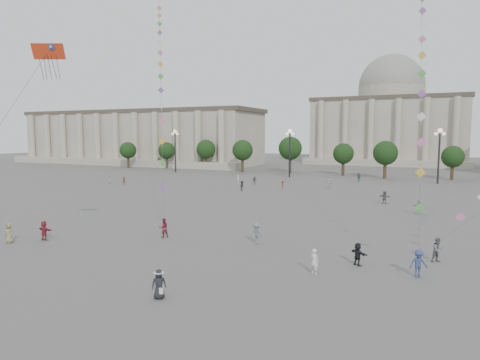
% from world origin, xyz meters
% --- Properties ---
extents(ground, '(360.00, 360.00, 0.00)m').
position_xyz_m(ground, '(0.00, 0.00, 0.00)').
color(ground, '#575552').
rests_on(ground, ground).
extents(hall_west, '(84.00, 26.22, 17.20)m').
position_xyz_m(hall_west, '(-75.00, 93.89, 8.43)').
color(hall_west, '#9F9485').
rests_on(hall_west, ground).
extents(hall_central, '(48.30, 34.30, 35.50)m').
position_xyz_m(hall_central, '(0.00, 129.22, 14.23)').
color(hall_central, '#9F9485').
rests_on(hall_central, ground).
extents(tree_row, '(137.12, 5.12, 8.00)m').
position_xyz_m(tree_row, '(0.00, 78.00, 5.39)').
color(tree_row, '#322619').
rests_on(tree_row, ground).
extents(lamp_post_far_west, '(2.00, 0.90, 10.65)m').
position_xyz_m(lamp_post_far_west, '(-45.00, 70.00, 7.35)').
color(lamp_post_far_west, '#262628').
rests_on(lamp_post_far_west, ground).
extents(lamp_post_mid_west, '(2.00, 0.90, 10.65)m').
position_xyz_m(lamp_post_mid_west, '(-15.00, 70.00, 7.35)').
color(lamp_post_mid_west, '#262628').
rests_on(lamp_post_mid_west, ground).
extents(lamp_post_mid_east, '(2.00, 0.90, 10.65)m').
position_xyz_m(lamp_post_mid_east, '(15.00, 70.00, 7.35)').
color(lamp_post_mid_east, '#262628').
rests_on(lamp_post_mid_east, ground).
extents(person_crowd_0, '(1.14, 0.85, 1.80)m').
position_xyz_m(person_crowd_0, '(0.50, 67.42, 0.90)').
color(person_crowd_0, '#2E4967').
rests_on(person_crowd_0, ground).
extents(person_crowd_1, '(1.00, 1.03, 1.67)m').
position_xyz_m(person_crowd_1, '(-42.48, 43.36, 0.83)').
color(person_crowd_1, beige).
rests_on(person_crowd_1, ground).
extents(person_crowd_2, '(0.99, 1.15, 1.55)m').
position_xyz_m(person_crowd_2, '(-38.41, 42.55, 0.77)').
color(person_crowd_2, brown).
rests_on(person_crowd_2, ground).
extents(person_crowd_3, '(1.54, 1.35, 1.68)m').
position_xyz_m(person_crowd_3, '(9.72, 10.58, 0.84)').
color(person_crowd_3, black).
rests_on(person_crowd_3, ground).
extents(person_crowd_4, '(1.13, 1.57, 1.64)m').
position_xyz_m(person_crowd_4, '(-2.48, 54.05, 0.82)').
color(person_crowd_4, silver).
rests_on(person_crowd_4, ground).
extents(person_crowd_6, '(1.40, 1.04, 1.92)m').
position_xyz_m(person_crowd_6, '(0.72, 13.01, 0.96)').
color(person_crowd_6, slate).
rests_on(person_crowd_6, ground).
extents(person_crowd_7, '(1.78, 0.84, 1.84)m').
position_xyz_m(person_crowd_7, '(13.07, 34.13, 0.92)').
color(person_crowd_7, beige).
rests_on(person_crowd_7, ground).
extents(person_crowd_10, '(0.52, 0.67, 1.63)m').
position_xyz_m(person_crowd_10, '(-20.30, 54.39, 0.81)').
color(person_crowd_10, silver).
rests_on(person_crowd_10, ground).
extents(person_crowd_12, '(1.73, 0.95, 1.78)m').
position_xyz_m(person_crowd_12, '(8.34, 40.73, 0.89)').
color(person_crowd_12, '#5C5D60').
rests_on(person_crowd_12, ground).
extents(person_crowd_13, '(0.77, 0.66, 1.79)m').
position_xyz_m(person_crowd_13, '(7.37, 7.32, 0.89)').
color(person_crowd_13, white).
rests_on(person_crowd_13, ground).
extents(person_crowd_16, '(1.02, 0.61, 1.63)m').
position_xyz_m(person_crowd_16, '(-16.68, 53.92, 0.81)').
color(person_crowd_16, '#58585D').
rests_on(person_crowd_16, ground).
extents(person_crowd_17, '(0.77, 1.08, 1.51)m').
position_xyz_m(person_crowd_17, '(-9.45, 49.43, 0.75)').
color(person_crowd_17, brown).
rests_on(person_crowd_17, ground).
extents(person_crowd_18, '(0.94, 0.68, 1.78)m').
position_xyz_m(person_crowd_18, '(-19.24, 4.38, 0.89)').
color(person_crowd_18, gray).
rests_on(person_crowd_18, ground).
extents(person_crowd_19, '(0.73, 1.16, 1.72)m').
position_xyz_m(person_crowd_19, '(-15.06, 44.69, 0.86)').
color(person_crowd_19, '#222327').
rests_on(person_crowd_19, ground).
extents(tourist_2, '(1.67, 0.61, 1.77)m').
position_xyz_m(tourist_2, '(-17.23, 6.35, 0.88)').
color(tourist_2, maroon).
rests_on(tourist_2, ground).
extents(kite_flyer_0, '(1.09, 1.11, 1.80)m').
position_xyz_m(kite_flyer_0, '(-8.08, 11.78, 0.90)').
color(kite_flyer_0, maroon).
rests_on(kite_flyer_0, ground).
extents(kite_flyer_1, '(1.42, 1.19, 1.90)m').
position_xyz_m(kite_flyer_1, '(13.84, 9.59, 0.95)').
color(kite_flyer_1, navy).
rests_on(kite_flyer_1, ground).
extents(kite_flyer_2, '(1.14, 1.13, 1.86)m').
position_xyz_m(kite_flyer_2, '(15.02, 13.98, 0.93)').
color(kite_flyer_2, slate).
rests_on(kite_flyer_2, ground).
extents(hat_person, '(1.01, 0.94, 1.74)m').
position_xyz_m(hat_person, '(0.31, -0.74, 0.90)').
color(hat_person, black).
rests_on(hat_person, ground).
extents(dragon_kite, '(6.35, 2.24, 17.44)m').
position_xyz_m(dragon_kite, '(-10.11, 1.29, 14.41)').
color(dragon_kite, red).
rests_on(dragon_kite, ground).
extents(kite_train_west, '(29.12, 40.61, 67.88)m').
position_xyz_m(kite_train_west, '(-23.39, 33.57, 26.13)').
color(kite_train_west, '#3F3F3F').
rests_on(kite_train_west, ground).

